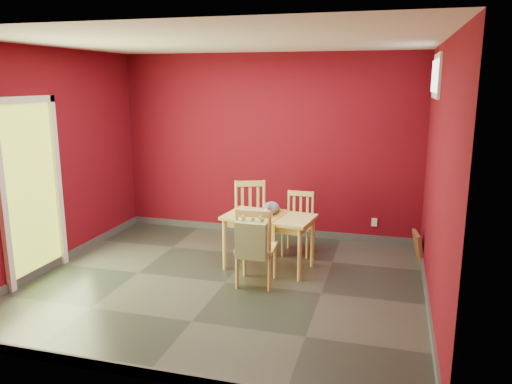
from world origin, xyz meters
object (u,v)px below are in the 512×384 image
(chair_far_right, at_px, (298,222))
(picture_frame, at_px, (418,247))
(chair_far_left, at_px, (251,217))
(chair_near, at_px, (256,246))
(cat, at_px, (271,206))
(tote_bag, at_px, (251,241))
(dining_table, at_px, (269,222))

(chair_far_right, bearing_deg, picture_frame, 4.16)
(chair_far_left, distance_m, chair_near, 1.16)
(chair_near, height_order, picture_frame, chair_near)
(chair_far_left, bearing_deg, cat, -48.96)
(chair_far_left, distance_m, chair_far_right, 0.65)
(chair_far_left, bearing_deg, tote_bag, -73.96)
(dining_table, xyz_separation_m, cat, (0.00, 0.09, 0.19))
(chair_far_right, height_order, tote_bag, tote_bag)
(cat, bearing_deg, tote_bag, -100.75)
(chair_far_right, xyz_separation_m, tote_bag, (-0.25, -1.44, 0.18))
(picture_frame, bearing_deg, cat, -159.40)
(dining_table, xyz_separation_m, tote_bag, (-0.00, -0.79, 0.01))
(chair_far_left, xyz_separation_m, picture_frame, (2.20, 0.24, -0.31))
(dining_table, bearing_deg, chair_far_left, 125.99)
(picture_frame, bearing_deg, chair_far_left, -173.71)
(cat, bearing_deg, chair_far_right, 56.02)
(chair_near, height_order, cat, chair_near)
(dining_table, distance_m, chair_near, 0.58)
(chair_near, bearing_deg, chair_far_right, 77.95)
(chair_far_right, distance_m, cat, 0.71)
(dining_table, height_order, chair_near, chair_near)
(chair_near, bearing_deg, picture_frame, 36.18)
(chair_far_right, height_order, chair_near, chair_near)
(chair_near, distance_m, cat, 0.72)
(dining_table, xyz_separation_m, picture_frame, (1.81, 0.77, -0.40))
(chair_near, height_order, tote_bag, chair_near)
(chair_far_right, distance_m, picture_frame, 1.59)
(tote_bag, bearing_deg, chair_near, 92.41)
(tote_bag, xyz_separation_m, cat, (0.00, 0.88, 0.18))
(chair_far_left, xyz_separation_m, cat, (0.38, -0.44, 0.29))
(cat, relative_size, picture_frame, 1.06)
(chair_near, bearing_deg, tote_bag, -87.59)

